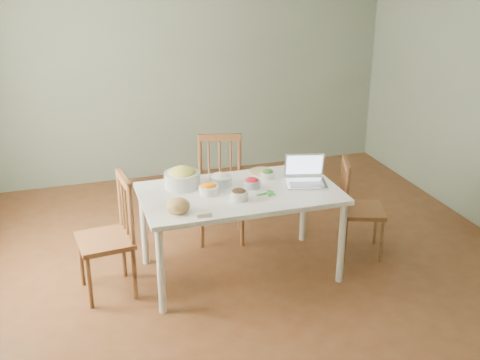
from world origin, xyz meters
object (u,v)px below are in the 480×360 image
object	(u,v)px
chair_left	(104,238)
bread_boule	(178,206)
bowl_squash	(182,177)
laptop	(307,172)
dining_table	(240,232)
chair_right	(362,208)
chair_far	(221,191)

from	to	relation	value
chair_left	bread_boule	distance (m)	0.71
bowl_squash	laptop	size ratio (longest dim) A/B	0.88
chair_left	bowl_squash	bearing A→B (deg)	101.10
bread_boule	laptop	size ratio (longest dim) A/B	0.53
dining_table	chair_left	xyz separation A→B (m)	(-1.14, 0.03, 0.11)
bread_boule	laptop	distance (m)	1.19
bowl_squash	laptop	world-z (taller)	laptop
chair_right	chair_left	bearing A→B (deg)	109.75
bread_boule	chair_right	bearing A→B (deg)	8.75
chair_far	chair_left	xyz separation A→B (m)	(-1.16, -0.65, -0.00)
bread_boule	dining_table	bearing A→B (deg)	24.21
dining_table	bread_boule	xyz separation A→B (m)	(-0.58, -0.26, 0.45)
bread_boule	bowl_squash	distance (m)	0.52
bread_boule	laptop	xyz separation A→B (m)	(1.17, 0.23, 0.06)
bread_boule	bowl_squash	world-z (taller)	bowl_squash
chair_far	chair_right	distance (m)	1.33
bowl_squash	dining_table	bearing A→B (deg)	-28.41
chair_right	bowl_squash	world-z (taller)	bowl_squash
dining_table	chair_right	world-z (taller)	chair_right
chair_right	bread_boule	size ratio (longest dim) A/B	4.98
chair_far	laptop	xyz separation A→B (m)	(0.56, -0.71, 0.39)
chair_right	chair_far	bearing A→B (deg)	79.98
chair_far	bowl_squash	bearing A→B (deg)	-123.05
chair_left	bowl_squash	distance (m)	0.81
chair_far	bowl_squash	world-z (taller)	chair_far
dining_table	chair_left	world-z (taller)	chair_left
chair_right	dining_table	bearing A→B (deg)	110.58
chair_far	chair_right	world-z (taller)	chair_far
dining_table	chair_right	xyz separation A→B (m)	(1.17, 0.01, 0.07)
chair_left	bowl_squash	xyz separation A→B (m)	(0.70, 0.21, 0.36)
bread_boule	bowl_squash	bearing A→B (deg)	74.05
laptop	bowl_squash	bearing A→B (deg)	-179.77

